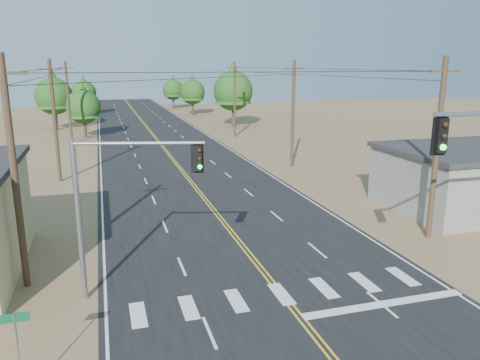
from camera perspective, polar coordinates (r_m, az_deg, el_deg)
name	(u,v)px	position (r m, az deg, el deg)	size (l,w,h in m)	color
road	(188,178)	(40.65, -6.37, 0.23)	(15.00, 200.00, 0.02)	black
utility_pole_left_near	(14,173)	(21.69, -25.81, 0.75)	(1.80, 0.30, 10.00)	#4C3826
utility_pole_left_mid	(55,120)	(41.32, -21.66, 6.76)	(1.80, 0.30, 10.00)	#4C3826
utility_pole_left_far	(69,102)	(61.19, -20.17, 8.88)	(1.80, 0.30, 10.00)	#4C3826
utility_pole_right_near	(437,148)	(27.55, 22.87, 3.57)	(1.80, 0.30, 10.00)	#4C3826
utility_pole_right_mid	(293,113)	(44.68, 6.47, 8.10)	(1.80, 0.30, 10.00)	#4C3826
utility_pole_right_far	(235,99)	(63.51, -0.66, 9.86)	(1.80, 0.30, 10.00)	#4C3826
signal_mast_left	(114,194)	(19.21, -15.11, -1.66)	(5.07, 1.57, 6.75)	gray
street_sign	(17,342)	(15.44, -25.54, -17.42)	(0.82, 0.07, 2.75)	gray
tree_left_near	(83,103)	(66.14, -18.59, 8.86)	(4.51, 4.51, 7.51)	#3F2D1E
tree_left_mid	(54,92)	(75.88, -21.77, 9.89)	(5.46, 5.46, 9.11)	#3F2D1E
tree_left_far	(84,90)	(97.17, -18.52, 10.32)	(4.67, 4.67, 7.78)	#3F2D1E
tree_right_near	(233,87)	(73.87, -0.85, 11.28)	(6.11, 6.11, 10.18)	#3F2D1E
tree_right_mid	(192,89)	(92.82, -5.83, 10.93)	(4.83, 4.83, 8.06)	#3F2D1E
tree_right_far	(173,88)	(107.09, -8.18, 11.08)	(4.55, 4.55, 7.59)	#3F2D1E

